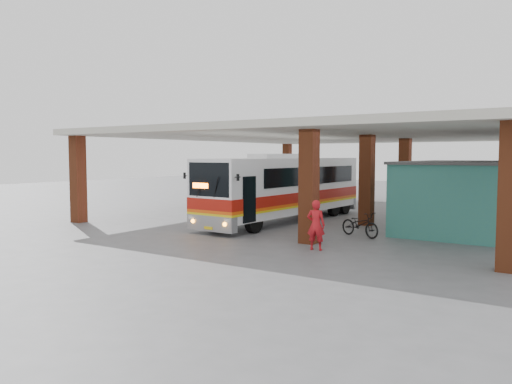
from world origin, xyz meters
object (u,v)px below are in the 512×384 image
at_px(pedestrian, 316,225).
at_px(motorcycle, 360,224).
at_px(red_chair, 433,209).
at_px(coach_bus, 285,188).

bearing_deg(pedestrian, motorcycle, -104.89).
xyz_separation_m(motorcycle, red_chair, (0.74, 8.88, -0.14)).
bearing_deg(coach_bus, red_chair, 50.19).
distance_m(motorcycle, red_chair, 8.91).
distance_m(motorcycle, pedestrian, 3.66).
distance_m(pedestrian, red_chair, 12.57).
distance_m(coach_bus, motorcycle, 5.78).
relative_size(coach_bus, motorcycle, 6.02).
relative_size(coach_bus, red_chair, 14.26).
bearing_deg(coach_bus, pedestrian, -49.04).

